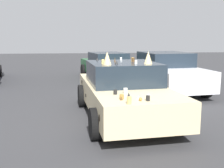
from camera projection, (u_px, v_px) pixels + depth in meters
ground_plane at (123, 118)px, 7.16m from camera, size 60.00×60.00×0.00m
art_car_decorated at (123, 91)px, 7.06m from camera, size 4.61×2.37×1.74m
parked_sedan_near_right at (165, 72)px, 10.62m from camera, size 4.66×2.38×1.50m
parked_sedan_far_left at (106, 65)px, 13.87m from camera, size 4.60×2.56×1.33m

